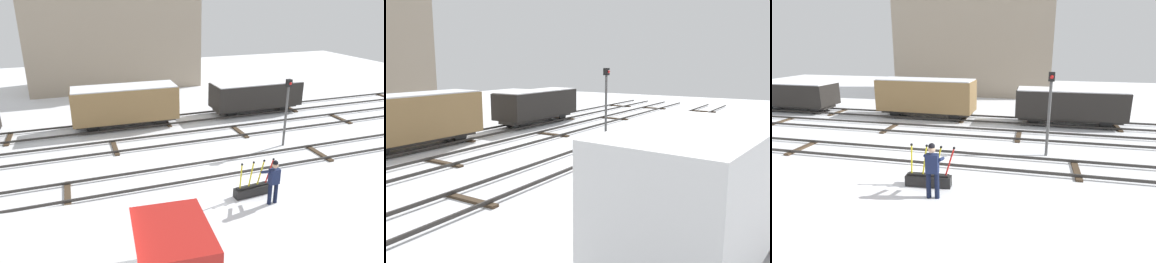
% 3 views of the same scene
% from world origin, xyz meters
% --- Properties ---
extents(ground_plane, '(60.00, 60.00, 0.00)m').
position_xyz_m(ground_plane, '(0.00, 0.00, 0.00)').
color(ground_plane, white).
extents(track_main_line, '(44.00, 1.94, 0.18)m').
position_xyz_m(track_main_line, '(0.00, 0.00, 0.11)').
color(track_main_line, '#2D2B28').
rests_on(track_main_line, ground_plane).
extents(track_siding_near, '(44.00, 1.94, 0.18)m').
position_xyz_m(track_siding_near, '(0.00, 3.95, 0.11)').
color(track_siding_near, '#2D2B28').
rests_on(track_siding_near, ground_plane).
extents(track_siding_far, '(44.00, 1.94, 0.18)m').
position_xyz_m(track_siding_far, '(0.00, 7.03, 0.11)').
color(track_siding_far, '#2D2B28').
rests_on(track_siding_far, ground_plane).
extents(switch_lever_frame, '(1.69, 0.47, 1.45)m').
position_xyz_m(switch_lever_frame, '(0.94, -2.36, 0.25)').
color(switch_lever_frame, black).
rests_on(switch_lever_frame, ground_plane).
extents(rail_worker, '(0.57, 0.70, 1.76)m').
position_xyz_m(rail_worker, '(1.34, -3.11, 0.99)').
color(rail_worker, '#111831').
rests_on(rail_worker, ground_plane).
extents(signal_post, '(0.24, 0.32, 3.48)m').
position_xyz_m(signal_post, '(4.81, 1.51, 2.16)').
color(signal_post, '#4C4C4C').
rests_on(signal_post, ground_plane).
extents(apartment_building, '(14.04, 5.69, 9.86)m').
position_xyz_m(apartment_building, '(-1.48, 18.10, 4.94)').
color(apartment_building, gray).
rests_on(apartment_building, ground_plane).
extents(freight_car_mid_siding, '(5.97, 1.96, 2.07)m').
position_xyz_m(freight_car_mid_siding, '(6.16, 7.03, 1.22)').
color(freight_car_mid_siding, '#2D2B28').
rests_on(freight_car_mid_siding, ground_plane).
extents(freight_car_far_end, '(6.08, 2.10, 2.44)m').
position_xyz_m(freight_car_far_end, '(-2.41, 7.03, 1.40)').
color(freight_car_far_end, '#2D2B28').
rests_on(freight_car_far_end, ground_plane).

